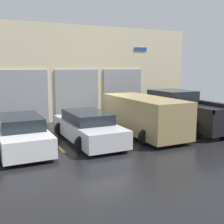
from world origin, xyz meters
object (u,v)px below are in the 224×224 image
(van_right, at_px, (143,115))
(sedan_side, at_px, (88,127))
(sedan_white, at_px, (21,134))
(pickup_truck, at_px, (186,111))

(van_right, bearing_deg, sedan_side, 179.57)
(sedan_white, xyz_separation_m, sedan_side, (2.73, 0.00, -0.01))
(pickup_truck, height_order, sedan_side, pickup_truck)
(sedan_side, bearing_deg, pickup_truck, 2.62)
(sedan_side, bearing_deg, van_right, -0.43)
(sedan_side, bearing_deg, sedan_white, -179.98)
(sedan_white, bearing_deg, van_right, -0.21)
(pickup_truck, distance_m, sedan_white, 8.20)
(sedan_white, xyz_separation_m, van_right, (5.46, -0.02, 0.33))
(pickup_truck, relative_size, sedan_white, 1.20)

